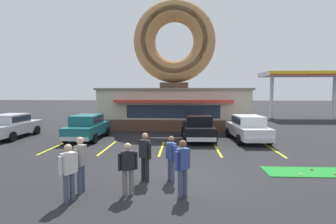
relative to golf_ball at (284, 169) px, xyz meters
name	(u,v)px	position (x,y,z in m)	size (l,w,h in m)	color
ground_plane	(179,180)	(-4.13, -1.28, -0.05)	(160.00, 160.00, 0.00)	#232326
donut_shop_building	(174,84)	(-4.71, 12.66, 3.69)	(12.30, 6.75, 10.96)	brown
putting_mat	(311,172)	(0.95, -0.20, -0.04)	(3.53, 1.28, 0.03)	#1E842D
mini_donut_near_right	(312,169)	(1.08, 0.05, 0.00)	(0.13, 0.13, 0.04)	brown
mini_donut_mid_left	(336,174)	(1.69, -0.50, 0.00)	(0.13, 0.13, 0.04)	#A5724C
mini_donut_mid_centre	(301,174)	(0.37, -0.59, 0.00)	(0.13, 0.13, 0.04)	#E5C666
golf_ball	(284,169)	(0.00, 0.00, 0.00)	(0.04, 0.04, 0.04)	white
car_silver	(12,125)	(-15.35, 6.41, 0.82)	(1.99, 4.57, 1.60)	#B2B5BA
car_black	(198,126)	(-3.01, 6.40, 0.82)	(2.11, 4.62, 1.60)	black
car_teal	(88,126)	(-10.13, 6.18, 0.82)	(1.99, 4.56, 1.60)	#196066
car_white	(248,127)	(0.10, 6.22, 0.82)	(2.18, 4.65, 1.60)	silver
pedestrian_blue_sweater_man	(145,154)	(-5.30, -1.49, 0.89)	(0.47, 0.43, 1.69)	#232328
pedestrian_hooded_kid	(128,167)	(-5.64, -2.73, 0.82)	(0.55, 0.37, 1.59)	slate
pedestrian_leather_jacket_man	(69,170)	(-7.22, -3.25, 0.86)	(0.40, 0.52, 1.64)	#474C66
pedestrian_clipboard_woman	(183,165)	(-4.01, -2.73, 0.89)	(0.44, 0.46, 1.69)	#474C66
pedestrian_beanie_man	(81,162)	(-7.13, -2.60, 0.92)	(0.28, 0.59, 1.73)	#474C66
pedestrian_crossing_woman	(171,156)	(-4.40, -1.41, 0.82)	(0.39, 0.53, 1.58)	#474C66
trash_bin	(262,126)	(1.89, 9.32, 0.45)	(0.57, 0.57, 0.97)	#232833
gas_station_canopy	(304,76)	(9.79, 20.44, 4.81)	(9.00, 4.46, 5.30)	silver
parking_stripe_far_left	(54,147)	(-11.13, 3.72, -0.05)	(0.12, 3.60, 0.01)	yellow
parking_stripe_left	(107,148)	(-8.13, 3.72, -0.05)	(0.12, 3.60, 0.01)	yellow
parking_stripe_mid_left	(162,148)	(-5.13, 3.72, -0.05)	(0.12, 3.60, 0.01)	yellow
parking_stripe_centre	(217,149)	(-2.13, 3.72, -0.05)	(0.12, 3.60, 0.01)	yellow
parking_stripe_mid_right	(274,150)	(0.87, 3.72, -0.05)	(0.12, 3.60, 0.01)	yellow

